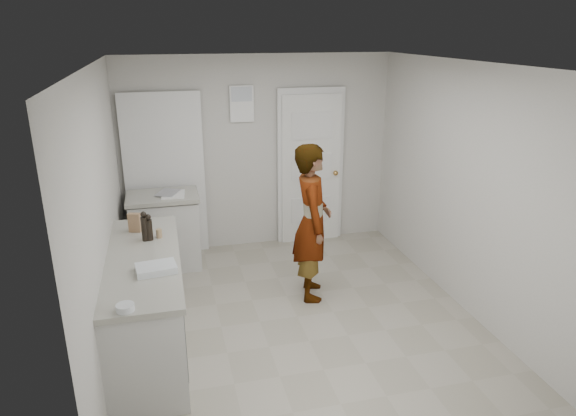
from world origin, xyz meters
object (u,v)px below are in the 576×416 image
object	(u,v)px
egg_bowl	(125,308)
oil_cruet_a	(149,228)
cake_mix_box	(135,223)
spice_jar	(159,233)
person	(312,223)
baking_dish	(156,269)
oil_cruet_b	(145,227)

from	to	relation	value
egg_bowl	oil_cruet_a	bearing A→B (deg)	82.83
cake_mix_box	spice_jar	size ratio (longest dim) A/B	2.24
person	baking_dish	bearing A→B (deg)	131.63
baking_dish	egg_bowl	world-z (taller)	baking_dish
cake_mix_box	baking_dish	distance (m)	0.96
oil_cruet_a	baking_dish	bearing A→B (deg)	-85.58
oil_cruet_b	egg_bowl	distance (m)	1.28
person	oil_cruet_a	distance (m)	1.68
oil_cruet_a	egg_bowl	bearing A→B (deg)	-97.17
oil_cruet_a	person	bearing A→B (deg)	8.90
baking_dish	oil_cruet_b	bearing A→B (deg)	97.57
oil_cruet_a	egg_bowl	distance (m)	1.28
oil_cruet_b	egg_bowl	xyz separation A→B (m)	(-0.12, -1.27, -0.11)
oil_cruet_b	baking_dish	size ratio (longest dim) A/B	0.83
spice_jar	baking_dish	bearing A→B (deg)	-92.54
baking_dish	spice_jar	bearing A→B (deg)	87.46
egg_bowl	cake_mix_box	bearing A→B (deg)	89.21
spice_jar	baking_dish	world-z (taller)	spice_jar
cake_mix_box	oil_cruet_a	size ratio (longest dim) A/B	0.74
person	baking_dish	xyz separation A→B (m)	(-1.60, -0.95, 0.10)
oil_cruet_a	baking_dish	distance (m)	0.70
egg_bowl	oil_cruet_b	bearing A→B (deg)	84.53
person	baking_dish	world-z (taller)	person
cake_mix_box	oil_cruet_b	world-z (taller)	oil_cruet_b
person	cake_mix_box	xyz separation A→B (m)	(-1.79, -0.01, 0.17)
person	cake_mix_box	distance (m)	1.80
oil_cruet_b	baking_dish	distance (m)	0.70
person	spice_jar	distance (m)	1.59
baking_dish	egg_bowl	bearing A→B (deg)	-110.14
oil_cruet_a	cake_mix_box	bearing A→B (deg)	119.51
oil_cruet_b	oil_cruet_a	bearing A→B (deg)	2.00
baking_dish	egg_bowl	xyz separation A→B (m)	(-0.21, -0.58, -0.00)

